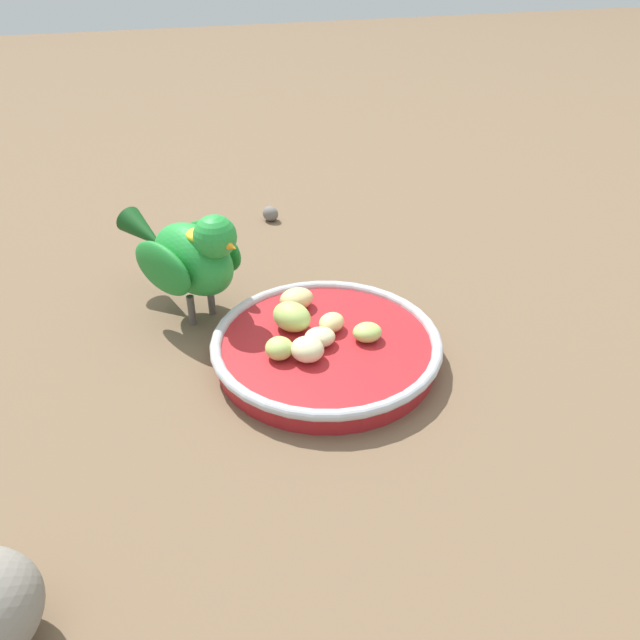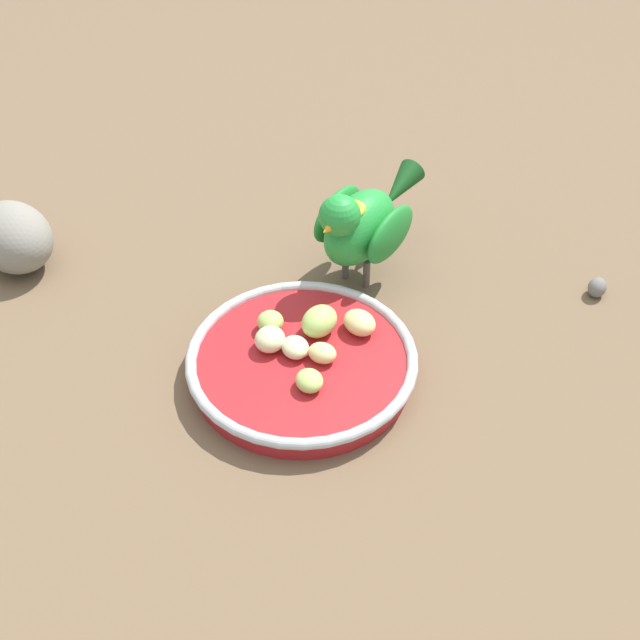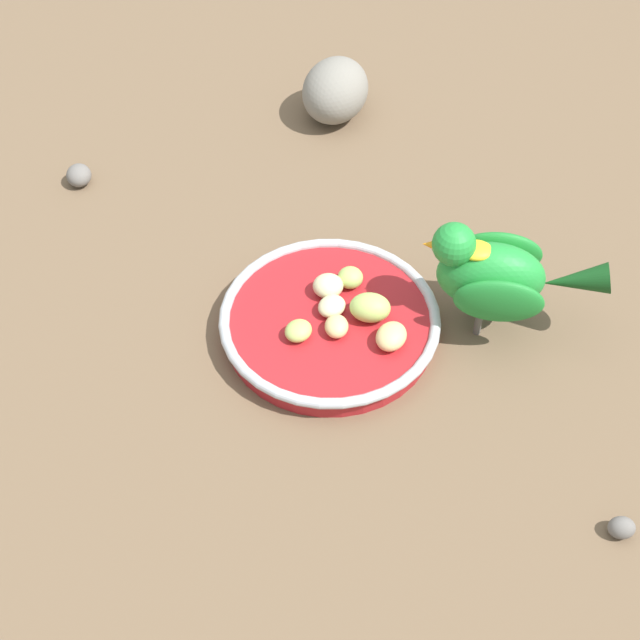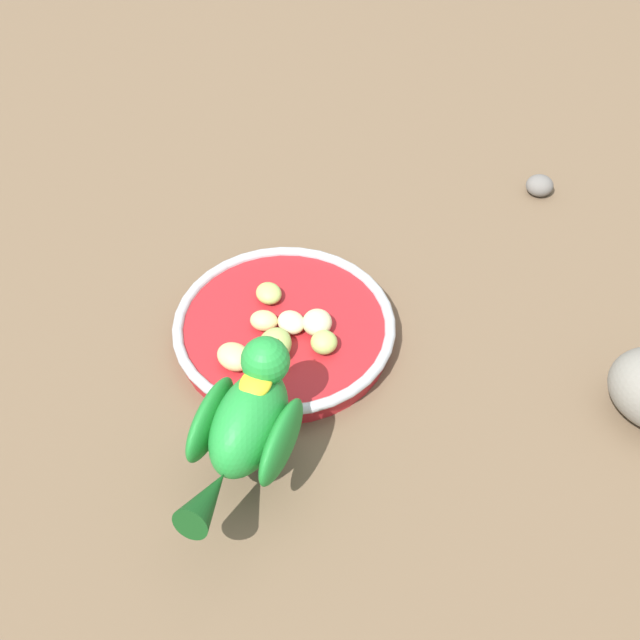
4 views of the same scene
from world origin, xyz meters
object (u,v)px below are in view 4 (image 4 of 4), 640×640
object	(u,v)px
apple_piece_0	(274,346)
apple_piece_3	(234,357)
apple_piece_6	(291,322)
pebble_1	(540,185)
apple_piece_2	(269,293)
feeding_bowl	(284,330)
apple_piece_4	(321,320)
apple_piece_5	(324,342)
apple_piece_1	(264,321)
parrot	(247,423)

from	to	relation	value
apple_piece_0	apple_piece_3	bearing A→B (deg)	68.60
apple_piece_3	apple_piece_6	xyz separation A→B (m)	(0.00, -0.07, -0.00)
pebble_1	apple_piece_2	bearing A→B (deg)	84.79
feeding_bowl	apple_piece_4	xyz separation A→B (m)	(-0.02, -0.03, 0.02)
apple_piece_3	pebble_1	bearing A→B (deg)	-87.78
apple_piece_2	apple_piece_5	size ratio (longest dim) A/B	1.08
feeding_bowl	apple_piece_0	world-z (taller)	apple_piece_0
pebble_1	apple_piece_3	bearing A→B (deg)	92.22
feeding_bowl	apple_piece_4	size ratio (longest dim) A/B	7.11
apple_piece_2	apple_piece_4	world-z (taller)	apple_piece_4
apple_piece_1	apple_piece_5	size ratio (longest dim) A/B	1.06
feeding_bowl	apple_piece_1	bearing A→B (deg)	58.20
feeding_bowl	pebble_1	world-z (taller)	feeding_bowl
apple_piece_1	apple_piece_2	size ratio (longest dim) A/B	0.98
pebble_1	apple_piece_6	bearing A→B (deg)	91.98
apple_piece_0	apple_piece_6	world-z (taller)	apple_piece_0
pebble_1	parrot	bearing A→B (deg)	103.30
apple_piece_6	pebble_1	distance (m)	0.35
apple_piece_6	parrot	world-z (taller)	parrot
apple_piece_6	pebble_1	bearing A→B (deg)	-88.02
feeding_bowl	apple_piece_6	bearing A→B (deg)	-155.00
parrot	pebble_1	xyz separation A→B (m)	(0.11, -0.46, -0.06)
apple_piece_6	parrot	distance (m)	0.16
apple_piece_4	apple_piece_0	bearing A→B (deg)	91.17
apple_piece_0	apple_piece_2	xyz separation A→B (m)	(0.06, -0.04, -0.01)
pebble_1	apple_piece_0	bearing A→B (deg)	94.47
apple_piece_0	apple_piece_2	size ratio (longest dim) A/B	1.45
feeding_bowl	apple_piece_1	distance (m)	0.02
parrot	pebble_1	size ratio (longest dim) A/B	5.29
apple_piece_5	parrot	distance (m)	0.14
apple_piece_0	apple_piece_1	distance (m)	0.04
apple_piece_5	parrot	bearing A→B (deg)	115.45
apple_piece_6	apple_piece_3	bearing A→B (deg)	93.50
feeding_bowl	apple_piece_0	distance (m)	0.04
apple_piece_4	apple_piece_6	distance (m)	0.03
apple_piece_4	parrot	world-z (taller)	parrot
apple_piece_3	parrot	bearing A→B (deg)	153.42
apple_piece_6	parrot	xyz separation A→B (m)	(-0.10, 0.11, 0.04)
apple_piece_0	parrot	size ratio (longest dim) A/B	0.24
apple_piece_3	pebble_1	world-z (taller)	apple_piece_3
apple_piece_1	apple_piece_2	bearing A→B (deg)	-42.46
apple_piece_1	apple_piece_5	xyz separation A→B (m)	(-0.06, -0.03, 0.00)
apple_piece_1	parrot	size ratio (longest dim) A/B	0.17
apple_piece_0	apple_piece_4	xyz separation A→B (m)	(0.00, -0.05, -0.00)
apple_piece_1	feeding_bowl	bearing A→B (deg)	-121.80
apple_piece_5	pebble_1	size ratio (longest dim) A/B	0.83
apple_piece_2	pebble_1	xyz separation A→B (m)	(-0.03, -0.34, -0.02)
apple_piece_2	parrot	distance (m)	0.19
feeding_bowl	apple_piece_2	size ratio (longest dim) A/B	7.88
apple_piece_2	pebble_1	bearing A→B (deg)	-95.21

